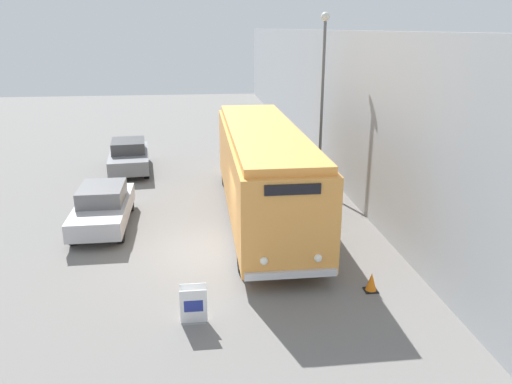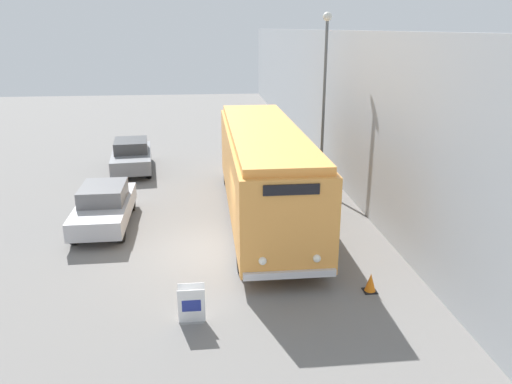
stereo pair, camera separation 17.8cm
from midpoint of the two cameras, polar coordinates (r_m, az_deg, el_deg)
ground_plane at (r=16.31m, az=-4.29°, el=-6.67°), size 80.00×80.00×0.00m
building_wall_right at (r=25.82m, az=8.31°, el=10.34°), size 0.30×60.00×6.76m
vintage_bus at (r=18.42m, az=1.19°, el=2.70°), size 2.66×11.61×3.45m
sign_board at (r=12.48m, az=-6.96°, el=-12.71°), size 0.65×0.37×0.98m
streetlamp at (r=21.25m, az=8.10°, el=12.35°), size 0.36×0.36×7.46m
parked_car_near at (r=18.77m, az=-16.70°, el=-1.52°), size 1.84×4.47×1.50m
parked_car_mid at (r=25.80m, az=-13.84°, el=4.08°), size 2.31×4.69×1.54m
traffic_cone at (r=14.16m, az=13.31°, el=-10.06°), size 0.36×0.36×0.54m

